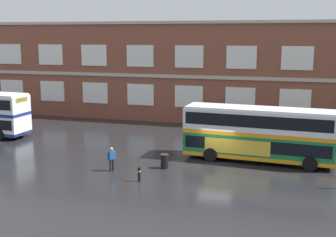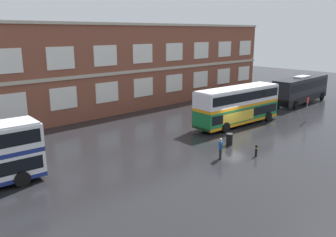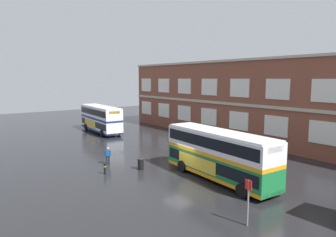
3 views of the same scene
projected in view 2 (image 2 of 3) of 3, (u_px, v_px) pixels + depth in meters
ground_plane at (217, 128)px, 35.79m from camera, size 120.00×120.00×0.00m
brick_terminal_building at (107, 68)px, 44.01m from camera, size 54.12×8.19×10.79m
double_decker_middle at (238, 105)px, 36.84m from camera, size 11.14×3.36×4.07m
touring_coach at (301, 90)px, 48.08m from camera, size 12.08×3.22×3.80m
waiting_passenger at (221, 148)px, 27.05m from camera, size 0.49×0.55×1.70m
bus_stand_flag at (307, 107)px, 38.12m from camera, size 0.44×0.10×2.70m
station_litter_bin at (229, 139)px, 30.53m from camera, size 0.60×0.60×1.03m
safety_bollard_west at (256, 150)px, 27.75m from camera, size 0.19×0.19×0.95m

